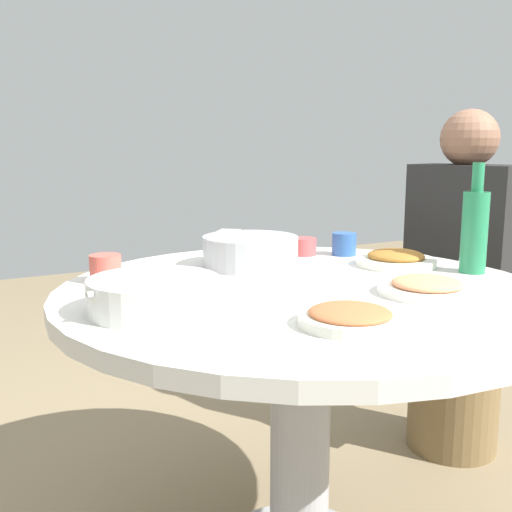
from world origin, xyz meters
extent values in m
cylinder|color=#99999E|center=(0.00, 0.00, 0.37)|extent=(0.15, 0.15, 0.67)
cylinder|color=silver|center=(0.00, 0.00, 0.72)|extent=(1.15, 1.15, 0.04)
cylinder|color=#B2B5BA|center=(-0.01, -0.27, 0.78)|extent=(0.26, 0.26, 0.08)
ellipsoid|color=white|center=(-0.01, -0.27, 0.78)|extent=(0.21, 0.21, 0.09)
cube|color=white|center=(0.05, -0.32, 0.83)|extent=(0.14, 0.15, 0.01)
cylinder|color=silver|center=(0.38, 0.04, 0.77)|extent=(0.26, 0.26, 0.07)
cylinder|color=black|center=(0.38, 0.04, 0.77)|extent=(0.23, 0.23, 0.05)
cylinder|color=silver|center=(0.38, 0.04, 0.80)|extent=(0.28, 0.08, 0.01)
cylinder|color=white|center=(-0.20, 0.19, 0.75)|extent=(0.22, 0.22, 0.02)
ellipsoid|color=#E08D5F|center=(-0.20, 0.19, 0.76)|extent=(0.16, 0.16, 0.03)
cylinder|color=silver|center=(-0.36, -0.09, 0.75)|extent=(0.22, 0.22, 0.02)
ellipsoid|color=#976125|center=(-0.36, -0.09, 0.77)|extent=(0.16, 0.16, 0.03)
cylinder|color=silver|center=(0.09, 0.30, 0.75)|extent=(0.19, 0.19, 0.02)
ellipsoid|color=#BA6238|center=(0.09, 0.30, 0.76)|extent=(0.15, 0.15, 0.03)
cylinder|color=#267F4F|center=(-0.48, 0.08, 0.84)|extent=(0.07, 0.07, 0.21)
cylinder|color=#267F4F|center=(-0.48, 0.08, 0.99)|extent=(0.03, 0.03, 0.07)
cylinder|color=#C64647|center=(-0.23, -0.35, 0.76)|extent=(0.08, 0.08, 0.05)
cylinder|color=#2D559A|center=(-0.34, -0.29, 0.77)|extent=(0.07, 0.07, 0.07)
cylinder|color=#CF5246|center=(0.39, -0.27, 0.77)|extent=(0.08, 0.08, 0.07)
cylinder|color=brown|center=(-0.82, -0.26, 0.21)|extent=(0.31, 0.31, 0.43)
cube|color=#2D333D|center=(-0.82, -0.26, 0.49)|extent=(0.42, 0.41, 0.12)
cube|color=black|center=(-0.82, -0.26, 0.78)|extent=(0.29, 0.38, 0.46)
sphere|color=#845B46|center=(-0.82, -0.26, 1.09)|extent=(0.19, 0.19, 0.19)
camera|label=1|loc=(0.75, 1.14, 1.06)|focal=41.65mm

